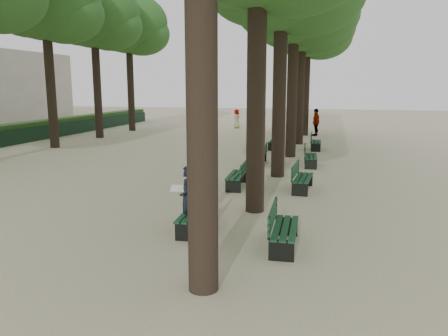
# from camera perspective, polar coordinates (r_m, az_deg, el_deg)

# --- Properties ---
(ground) EXTENTS (120.00, 120.00, 0.00)m
(ground) POSITION_cam_1_polar(r_m,az_deg,el_deg) (10.12, -7.60, -9.62)
(ground) COLOR #BAB18C
(ground) RESTS_ON ground
(tree_central_4) EXTENTS (6.00, 6.00, 9.95)m
(tree_central_4) POSITION_cam_1_polar(r_m,az_deg,el_deg) (27.19, 10.24, 19.31)
(tree_central_4) COLOR #33261C
(tree_central_4) RESTS_ON ground
(tree_central_5) EXTENTS (6.00, 6.00, 9.95)m
(tree_central_5) POSITION_cam_1_polar(r_m,az_deg,el_deg) (32.13, 10.92, 17.93)
(tree_central_5) COLOR #33261C
(tree_central_5) RESTS_ON ground
(tree_far_4) EXTENTS (6.00, 6.00, 10.45)m
(tree_far_4) POSITION_cam_1_polar(r_m,az_deg,el_deg) (31.34, -16.70, 18.78)
(tree_far_4) COLOR #33261C
(tree_far_4) RESTS_ON ground
(tree_far_5) EXTENTS (6.00, 6.00, 10.45)m
(tree_far_5) POSITION_cam_1_polar(r_m,az_deg,el_deg) (35.71, -12.40, 17.92)
(tree_far_5) COLOR #33261C
(tree_far_5) RESTS_ON ground
(bench_left_0) EXTENTS (0.68, 1.83, 0.92)m
(bench_left_0) POSITION_cam_1_polar(r_m,az_deg,el_deg) (10.78, -3.87, -6.73)
(bench_left_0) COLOR black
(bench_left_0) RESTS_ON ground
(bench_left_1) EXTENTS (0.68, 1.83, 0.92)m
(bench_left_1) POSITION_cam_1_polar(r_m,az_deg,el_deg) (15.21, 1.67, -1.55)
(bench_left_1) COLOR black
(bench_left_1) RESTS_ON ground
(bench_left_2) EXTENTS (0.72, 1.84, 0.92)m
(bench_left_2) POSITION_cam_1_polar(r_m,az_deg,el_deg) (19.77, 4.66, 1.27)
(bench_left_2) COLOR black
(bench_left_2) RESTS_ON ground
(bench_left_3) EXTENTS (0.60, 1.81, 0.92)m
(bench_left_3) POSITION_cam_1_polar(r_m,az_deg,el_deg) (24.75, 6.64, 3.13)
(bench_left_3) COLOR black
(bench_left_3) RESTS_ON ground
(bench_right_0) EXTENTS (0.65, 1.82, 0.92)m
(bench_right_0) POSITION_cam_1_polar(r_m,az_deg,el_deg) (9.74, 7.88, -8.74)
(bench_right_0) COLOR black
(bench_right_0) RESTS_ON ground
(bench_right_1) EXTENTS (0.65, 1.82, 0.92)m
(bench_right_1) POSITION_cam_1_polar(r_m,az_deg,el_deg) (14.98, 10.24, -1.92)
(bench_right_1) COLOR black
(bench_right_1) RESTS_ON ground
(bench_right_2) EXTENTS (0.70, 1.84, 0.92)m
(bench_right_2) POSITION_cam_1_polar(r_m,az_deg,el_deg) (19.62, 11.25, 1.02)
(bench_right_2) COLOR black
(bench_right_2) RESTS_ON ground
(bench_right_3) EXTENTS (0.63, 1.82, 0.92)m
(bench_right_3) POSITION_cam_1_polar(r_m,az_deg,el_deg) (24.76, 11.91, 2.97)
(bench_right_3) COLOR black
(bench_right_3) RESTS_ON ground
(man_with_map) EXTENTS (0.70, 0.72, 1.62)m
(man_with_map) POSITION_cam_1_polar(r_m,az_deg,el_deg) (10.62, -4.77, -3.99)
(man_with_map) COLOR black
(man_with_map) RESTS_ON ground
(pedestrian_b) EXTENTS (0.48, 1.12, 1.68)m
(pedestrian_b) POSITION_cam_1_polar(r_m,az_deg,el_deg) (34.59, 9.57, 6.13)
(pedestrian_b) COLOR #262628
(pedestrian_b) RESTS_ON ground
(pedestrian_c) EXTENTS (0.72, 1.19, 1.93)m
(pedestrian_c) POSITION_cam_1_polar(r_m,az_deg,el_deg) (31.67, 11.92, 5.87)
(pedestrian_c) COLOR #262628
(pedestrian_c) RESTS_ON ground
(pedestrian_d) EXTENTS (0.62, 0.83, 1.57)m
(pedestrian_d) POSITION_cam_1_polar(r_m,az_deg,el_deg) (36.73, 1.66, 6.45)
(pedestrian_d) COLOR #262628
(pedestrian_d) RESTS_ON ground
(pedestrian_a) EXTENTS (0.84, 0.78, 1.68)m
(pedestrian_a) POSITION_cam_1_polar(r_m,az_deg,el_deg) (33.45, 4.48, 6.09)
(pedestrian_a) COLOR #262628
(pedestrian_a) RESTS_ON ground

